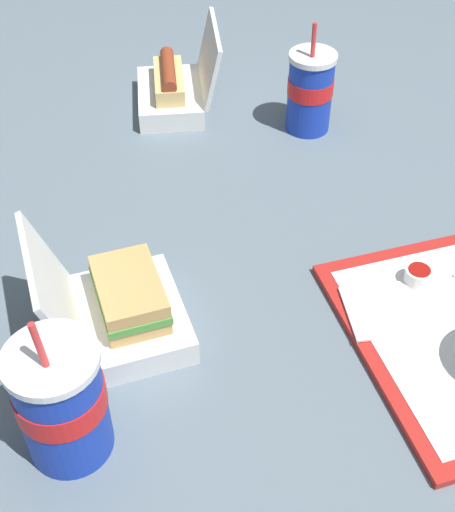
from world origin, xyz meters
TOP-DOWN VIEW (x-y plane):
  - ground_plane at (0.00, 0.00)m, footprint 3.20×3.20m
  - food_tray at (0.27, 0.24)m, footprint 0.41×0.32m
  - ketchup_cup at (0.16, 0.26)m, footprint 0.04×0.04m
  - napkin_stack at (0.19, 0.18)m, footprint 0.13×0.13m
  - clamshell_hotdog_corner at (-0.45, 0.14)m, footprint 0.23×0.21m
  - clamshell_sandwich_front at (0.05, -0.15)m, footprint 0.20×0.21m
  - soda_cup_center at (-0.27, 0.33)m, footprint 0.09×0.09m
  - soda_cup_corner at (0.19, -0.27)m, footprint 0.11×0.11m

SIDE VIEW (x-z plane):
  - ground_plane at x=0.00m, z-range 0.00..0.00m
  - food_tray at x=0.27m, z-range 0.00..0.01m
  - napkin_stack at x=0.19m, z-range 0.01..0.02m
  - ketchup_cup at x=0.16m, z-range 0.01..0.04m
  - clamshell_hotdog_corner at x=-0.45m, z-range -0.04..0.12m
  - clamshell_sandwich_front at x=0.05m, z-range -0.04..0.13m
  - soda_cup_center at x=-0.27m, z-range -0.03..0.18m
  - soda_cup_corner at x=0.19m, z-range -0.03..0.20m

